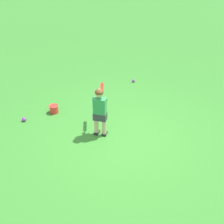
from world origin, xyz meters
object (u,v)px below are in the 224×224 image
toy_bucket (54,109)px  play_ball_midfield (134,81)px  play_ball_near_batter (24,119)px  child_batter (100,107)px

toy_bucket → play_ball_midfield: bearing=93.1°
play_ball_midfield → play_ball_near_batter: size_ratio=0.84×
child_batter → play_ball_near_batter: child_batter is taller
child_batter → play_ball_near_batter: 1.90m
child_batter → toy_bucket: (-1.33, -0.42, -0.55)m
play_ball_near_batter → toy_bucket: (0.06, 0.72, 0.05)m
play_ball_midfield → play_ball_near_batter: (0.07, -3.24, 0.01)m
child_batter → play_ball_near_batter: size_ratio=11.11×
child_batter → play_ball_near_batter: bearing=-140.8°
toy_bucket → play_ball_near_batter: bearing=-94.9°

